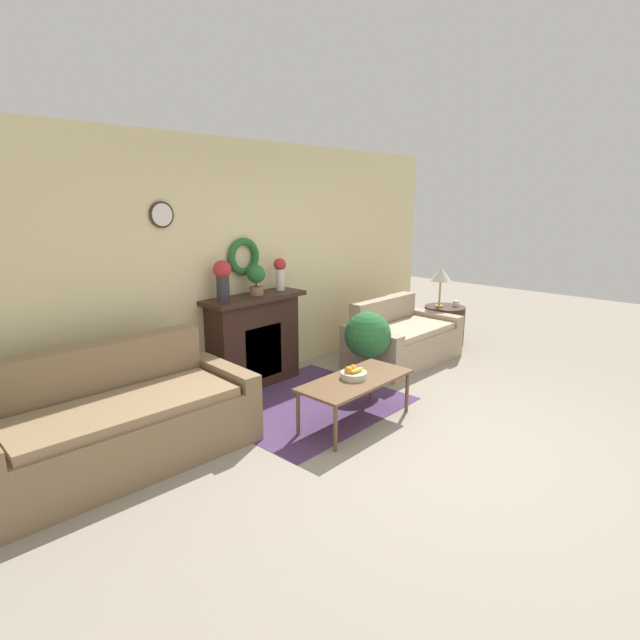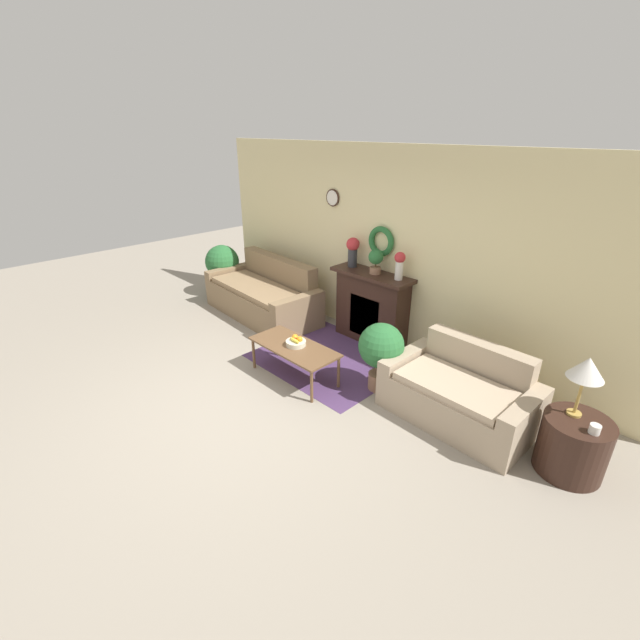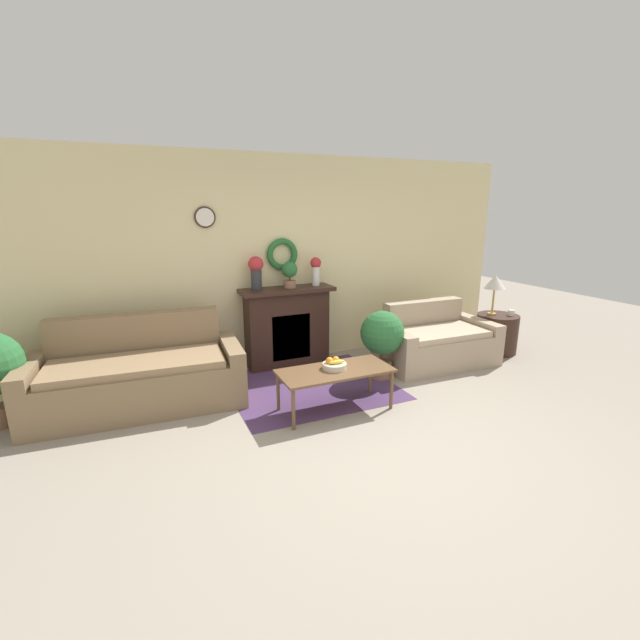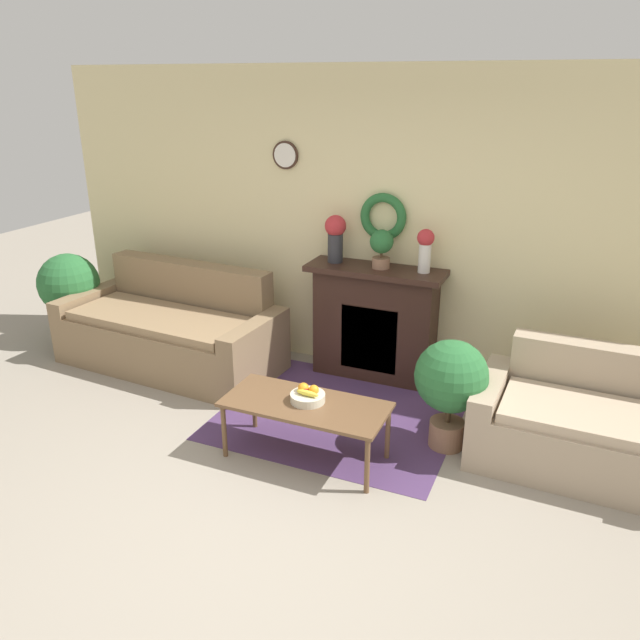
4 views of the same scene
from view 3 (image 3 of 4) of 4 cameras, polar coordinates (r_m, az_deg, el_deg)
ground_plane at (r=3.96m, az=8.88°, el=-16.51°), size 16.00×16.00×0.00m
floor_rug at (r=5.11m, az=-1.26°, el=-8.77°), size 1.87×1.62×0.01m
wall_back at (r=5.71m, az=-4.56°, el=7.78°), size 6.80×0.14×2.70m
fireplace at (r=5.66m, az=-4.40°, el=-0.82°), size 1.22×0.41×1.04m
couch_left at (r=4.93m, az=-22.98°, el=-6.82°), size 2.16×1.06×0.93m
loveseat_right at (r=5.97m, az=15.07°, el=-2.85°), size 1.55×0.91×0.80m
coffee_table at (r=4.40m, az=2.05°, el=-7.11°), size 1.17×0.52×0.44m
fruit_bowl at (r=4.40m, az=1.88°, el=-5.95°), size 0.25×0.25×0.12m
side_table_by_loveseat at (r=6.71m, az=22.48°, el=-1.65°), size 0.58×0.58×0.55m
table_lamp at (r=6.54m, az=22.31°, el=4.64°), size 0.30×0.30×0.57m
mug at (r=6.66m, az=24.14°, el=0.89°), size 0.09×0.09×0.08m
vase_on_mantel_left at (r=5.39m, az=-8.53°, el=6.56°), size 0.19×0.19×0.42m
vase_on_mantel_right at (r=5.66m, az=-0.57°, el=6.82°), size 0.14×0.14×0.37m
potted_plant_on_mantel at (r=5.51m, az=-4.09°, el=6.33°), size 0.20×0.20×0.34m
potted_plant_floor_by_loveseat at (r=5.23m, az=8.28°, el=-2.11°), size 0.53×0.53×0.84m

